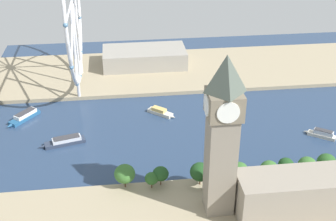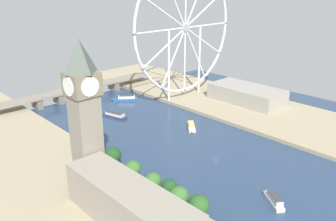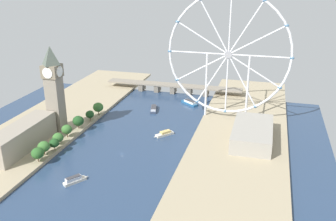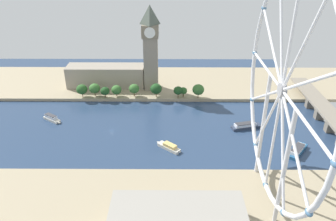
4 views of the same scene
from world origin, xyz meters
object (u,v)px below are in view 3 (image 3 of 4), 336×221
at_px(river_bridge, 173,87).
at_px(tour_boat_1, 75,180).
at_px(tour_boat_0, 154,109).
at_px(clock_tower, 54,87).
at_px(ferris_wheel, 228,55).
at_px(parliament_block, 22,137).
at_px(riverside_hall, 252,133).
at_px(tour_boat_3, 164,134).
at_px(tour_boat_4, 189,103).

xyz_separation_m(river_bridge, tour_boat_1, (-17.16, -242.15, -5.73)).
distance_m(river_bridge, tour_boat_0, 72.53).
distance_m(clock_tower, ferris_wheel, 181.52).
xyz_separation_m(clock_tower, tour_boat_1, (64.80, -85.37, -45.31)).
relative_size(parliament_block, tour_boat_0, 2.65).
height_order(clock_tower, tour_boat_0, clock_tower).
bearing_deg(ferris_wheel, tour_boat_0, 175.80).
distance_m(river_bridge, tour_boat_1, 242.82).
bearing_deg(river_bridge, parliament_block, -113.52).
xyz_separation_m(parliament_block, river_bridge, (89.34, 205.29, -6.08)).
relative_size(ferris_wheel, riverside_hall, 1.87).
relative_size(tour_boat_0, tour_boat_1, 1.57).
relative_size(tour_boat_3, tour_boat_4, 0.78).
xyz_separation_m(ferris_wheel, tour_boat_0, (-85.22, 6.25, -70.69)).
bearing_deg(tour_boat_3, clock_tower, -39.58).
bearing_deg(riverside_hall, tour_boat_0, 152.69).
xyz_separation_m(ferris_wheel, river_bridge, (-79.79, 78.34, -64.76)).
distance_m(clock_tower, tour_boat_1, 116.36).
distance_m(parliament_block, ferris_wheel, 219.47).
bearing_deg(clock_tower, parliament_block, -98.65).
bearing_deg(river_bridge, ferris_wheel, -44.47).
bearing_deg(riverside_hall, tour_boat_3, -176.58).
distance_m(parliament_block, tour_boat_3, 134.49).
bearing_deg(tour_boat_4, tour_boat_3, 125.36).
relative_size(ferris_wheel, river_bridge, 0.74).
bearing_deg(riverside_hall, tour_boat_4, 131.46).
bearing_deg(clock_tower, tour_boat_3, 9.69).
bearing_deg(parliament_block, ferris_wheel, 36.89).
height_order(clock_tower, river_bridge, clock_tower).
xyz_separation_m(riverside_hall, tour_boat_4, (-81.61, 92.39, -8.14)).
distance_m(river_bridge, tour_boat_4, 51.53).
bearing_deg(clock_tower, tour_boat_1, -52.80).
xyz_separation_m(clock_tower, tour_boat_3, (108.56, 18.54, -45.70)).
height_order(ferris_wheel, tour_boat_3, ferris_wheel).
height_order(river_bridge, tour_boat_4, river_bridge).
relative_size(ferris_wheel, tour_boat_1, 6.99).
relative_size(tour_boat_1, tour_boat_4, 0.76).
xyz_separation_m(clock_tower, riverside_hall, (194.64, 23.69, -37.20)).
relative_size(clock_tower, tour_boat_1, 4.42).
distance_m(clock_tower, tour_boat_0, 122.88).
bearing_deg(tour_boat_1, tour_boat_4, 21.58).
bearing_deg(river_bridge, riverside_hall, -49.74).
bearing_deg(tour_boat_4, tour_boat_0, 78.68).
distance_m(parliament_block, river_bridge, 223.97).
relative_size(clock_tower, tour_boat_4, 3.36).
height_order(clock_tower, tour_boat_3, clock_tower).
relative_size(river_bridge, tour_boat_1, 9.49).
relative_size(tour_boat_1, tour_boat_3, 0.97).
xyz_separation_m(tour_boat_0, tour_boat_4, (36.51, 31.39, 0.18)).
height_order(clock_tower, parliament_block, clock_tower).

